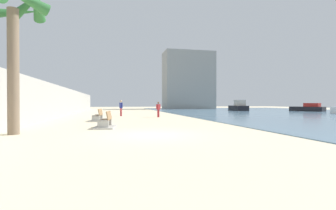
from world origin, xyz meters
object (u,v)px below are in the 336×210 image
bench_near (106,124)px  boat_mid_bay (239,107)px  bench_far (98,118)px  person_walking (158,108)px  palm_tree (12,19)px  person_standing (121,107)px  boat_far_left (308,108)px

bench_near → boat_mid_bay: bearing=48.7°
bench_far → person_walking: bearing=35.4°
palm_tree → person_walking: bearing=52.6°
bench_near → person_standing: bearing=84.3°
bench_far → person_walking: (5.65, 4.01, 0.66)m
person_standing → bench_far: bearing=-106.3°
bench_near → palm_tree: bearing=-151.9°
boat_mid_bay → person_standing: bearing=-148.0°
boat_far_left → boat_mid_bay: boat_mid_bay is taller
person_walking → bench_near: bearing=-117.1°
palm_tree → person_standing: (5.33, 14.60, -4.31)m
palm_tree → person_standing: size_ratio=4.18×
bench_far → person_standing: size_ratio=1.27×
person_walking → boat_far_left: person_walking is taller
palm_tree → boat_far_left: (36.62, 22.47, -4.78)m
person_standing → boat_far_left: bearing=14.1°
person_walking → boat_mid_bay: boat_mid_bay is taller
palm_tree → bench_far: bearing=66.7°
bench_near → person_standing: person_standing is taller
boat_mid_bay → bench_near: bearing=-131.3°
bench_near → bench_far: size_ratio=1.00×
bench_far → person_walking: size_ratio=1.41×
person_standing → boat_far_left: person_standing is taller
bench_near → boat_far_left: boat_far_left is taller
palm_tree → bench_near: (4.08, 2.18, -5.10)m
bench_far → bench_near: bearing=-82.1°
bench_near → bench_far: same height
person_walking → person_standing: size_ratio=0.90×
boat_far_left → boat_mid_bay: size_ratio=1.00×
person_standing → person_walking: bearing=-38.6°
palm_tree → boat_mid_bay: size_ratio=1.32×
bench_near → person_walking: size_ratio=1.41×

